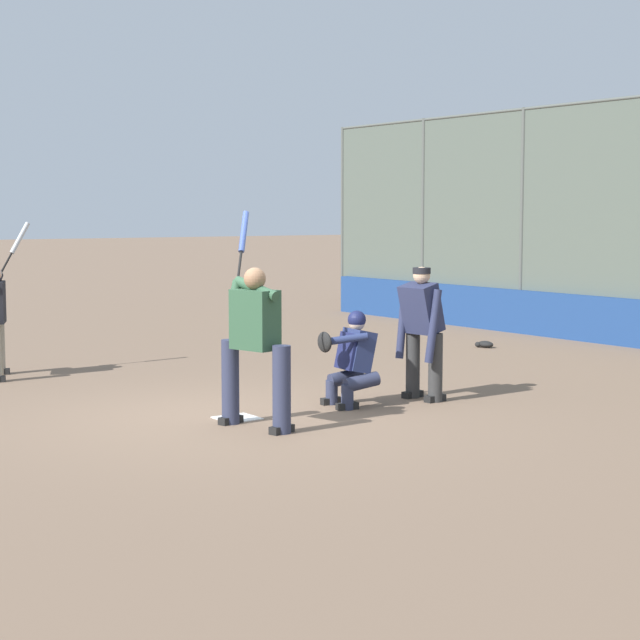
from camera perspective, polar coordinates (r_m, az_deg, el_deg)
The scene contains 7 objects.
ground_plane at distance 11.86m, azimuth -4.44°, elevation -5.27°, with size 160.00×160.00×0.00m, color #7A604C.
home_plate_marker at distance 11.86m, azimuth -4.44°, elevation -5.24°, with size 0.43×0.43×0.01m, color white.
bleachers_beyond at distance 22.41m, azimuth 16.70°, elevation 1.21°, with size 13.84×3.05×1.80m.
batter_at_plate at distance 11.18m, azimuth -3.49°, elevation -1.12°, with size 1.15×0.57×2.28m.
catcher_behind_plate at distance 12.51m, azimuth 1.66°, elevation -1.98°, with size 0.61×0.75×1.12m.
umpire_home at distance 12.92m, azimuth 5.46°, elevation -0.48°, with size 0.66×0.43×1.62m.
fielding_glove_on_dirt at distance 18.21m, azimuth 8.78°, elevation -1.29°, with size 0.31×0.24×0.11m.
Camera 1 is at (-9.98, 6.00, 2.26)m, focal length 60.00 mm.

